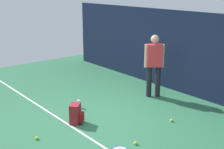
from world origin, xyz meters
TOP-DOWN VIEW (x-y plane):
  - ground_plane at (0.00, 0.00)m, footprint 12.00×12.00m
  - back_fence at (0.00, 3.00)m, footprint 10.00×0.10m
  - court_line at (0.00, -0.67)m, footprint 9.00×0.05m
  - tennis_player at (-0.31, 2.10)m, footprint 0.42×0.45m
  - backpack at (-0.17, -0.49)m, footprint 0.38×0.38m
  - tennis_ball_near_player at (-0.00, -1.52)m, footprint 0.07×0.07m
  - tennis_ball_by_fence at (1.39, -0.13)m, footprint 0.07×0.07m
  - tennis_ball_mid_court at (1.12, 1.22)m, footprint 0.07×0.07m
  - water_bottle at (-0.89, 0.04)m, footprint 0.07×0.07m

SIDE VIEW (x-z plane):
  - ground_plane at x=0.00m, z-range 0.00..0.00m
  - court_line at x=0.00m, z-range 0.00..0.00m
  - tennis_ball_near_player at x=0.00m, z-range 0.00..0.07m
  - tennis_ball_by_fence at x=1.39m, z-range 0.00..0.07m
  - tennis_ball_mid_court at x=1.12m, z-range 0.00..0.07m
  - water_bottle at x=-0.89m, z-range 0.00..0.20m
  - backpack at x=-0.17m, z-range -0.01..0.43m
  - tennis_player at x=-0.31m, z-range 0.12..1.82m
  - back_fence at x=0.00m, z-range 0.00..2.29m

